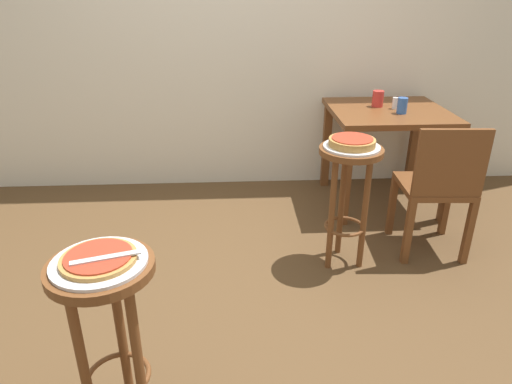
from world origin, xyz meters
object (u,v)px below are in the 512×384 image
Objects in this scene: wooden_chair at (439,185)px; cup_far_edge at (378,99)px; dining_table at (387,126)px; serving_plate_foreground at (99,262)px; serving_plate_middle at (352,147)px; pizza_foreground at (99,258)px; stool_middle at (348,182)px; pizza_server_knife at (106,258)px; stool_foreground at (108,314)px; condiment_shaker at (395,103)px; cup_near_edge at (402,106)px; pizza_middle at (352,142)px.

cup_far_edge is at bearing 100.10° from wooden_chair.
serving_plate_foreground is at bearing -129.45° from dining_table.
serving_plate_middle is at bearing -119.92° from dining_table.
wooden_chair is at bearing 34.80° from pizza_foreground.
stool_middle is 0.87× the size of wooden_chair.
pizza_server_knife is at bearing -33.69° from serving_plate_foreground.
cup_far_edge is at bearing 52.90° from stool_foreground.
dining_table is 0.17m from condiment_shaker.
cup_near_edge is (0.05, -0.11, 0.18)m from dining_table.
pizza_foreground is at bearing -135.35° from pizza_middle.
dining_table is at bearing 50.55° from stool_foreground.
stool_middle is 0.21m from serving_plate_middle.
condiment_shaker is (-0.01, 0.13, -0.01)m from cup_near_edge.
serving_plate_foreground is at bearing 180.00° from pizza_foreground.
cup_near_edge reaches higher than serving_plate_foreground.
serving_plate_middle is 1.00m from condiment_shaker.
serving_plate_middle is at bearing -126.34° from cup_near_edge.
wooden_chair is (0.04, -0.65, -0.32)m from cup_near_edge.
condiment_shaker reaches higher than stool_foreground.
stool_foreground is 1.56m from serving_plate_middle.
stool_middle is (1.10, 1.09, -0.23)m from pizza_foreground.
stool_middle is at bearing 44.65° from pizza_foreground.
pizza_middle is at bearing -119.92° from dining_table.
stool_middle is 1.04m from cup_far_edge.
dining_table is at bearing 35.08° from pizza_server_knife.
cup_far_edge reaches higher than stool_middle.
cup_near_edge is (1.63, 1.80, 0.04)m from serving_plate_foreground.
condiment_shaker reaches higher than serving_plate_foreground.
condiment_shaker is (0.04, 0.01, 0.16)m from dining_table.
condiment_shaker is (1.62, 1.93, 0.24)m from stool_foreground.
stool_foreground is at bearing 116.57° from pizza_foreground.
serving_plate_foreground is 2.49m from dining_table.
dining_table is (0.48, 0.83, -0.16)m from pizza_middle.
wooden_chair is (1.67, 1.16, -0.07)m from stool_foreground.
stool_foreground is 2.36× the size of serving_plate_foreground.
stool_middle is 0.93m from cup_near_edge.
cup_far_edge is 0.53× the size of pizza_server_knife.
stool_middle is 6.72× the size of cup_near_edge.
pizza_foreground is at bearing -145.20° from wooden_chair.
serving_plate_middle is 1.54m from pizza_server_knife.
stool_middle is 1.56m from pizza_server_knife.
pizza_server_knife is at bearing -33.69° from stool_foreground.
cup_near_edge is (1.63, 1.80, 0.25)m from stool_foreground.
stool_middle is at bearing -126.34° from cup_near_edge.
pizza_middle reaches higher than pizza_server_knife.
stool_middle is at bearing -114.39° from cup_far_edge.
pizza_server_knife is at bearing -128.62° from dining_table.
condiment_shaker is at bearing 50.01° from stool_foreground.
cup_near_edge is 0.72m from wooden_chair.
stool_middle is 0.24m from pizza_middle.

